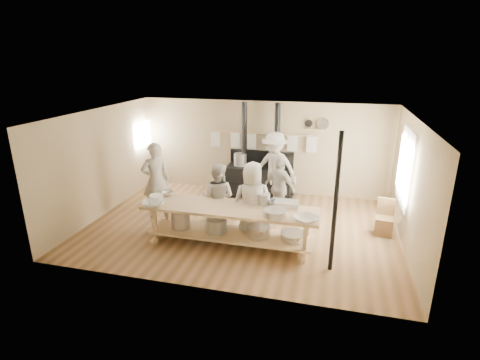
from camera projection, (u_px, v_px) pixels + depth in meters
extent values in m
plane|color=brown|center=(241.00, 227.00, 8.68)|extent=(7.00, 7.00, 0.00)
plane|color=tan|center=(263.00, 148.00, 10.57)|extent=(7.00, 0.00, 7.00)
plane|color=tan|center=(203.00, 219.00, 5.97)|extent=(7.00, 0.00, 7.00)
plane|color=tan|center=(102.00, 163.00, 9.09)|extent=(0.00, 5.00, 5.00)
plane|color=tan|center=(411.00, 186.00, 7.45)|extent=(0.00, 5.00, 5.00)
plane|color=#C9B795|center=(241.00, 114.00, 7.86)|extent=(7.00, 7.00, 0.00)
cube|color=beige|center=(406.00, 168.00, 7.94)|extent=(0.06, 1.35, 1.65)
plane|color=white|center=(404.00, 168.00, 7.95)|extent=(0.00, 1.50, 1.50)
cube|color=beige|center=(404.00, 168.00, 7.95)|extent=(0.02, 0.03, 1.50)
plane|color=white|center=(143.00, 134.00, 10.82)|extent=(0.00, 0.90, 0.90)
cube|color=black|center=(259.00, 181.00, 10.48)|extent=(1.80, 0.70, 0.85)
cube|color=black|center=(259.00, 194.00, 10.59)|extent=(1.90, 0.75, 0.10)
cube|color=black|center=(262.00, 157.00, 10.55)|extent=(1.80, 0.12, 0.35)
cylinder|color=black|center=(244.00, 134.00, 10.21)|extent=(0.15, 0.15, 1.75)
cylinder|color=black|center=(277.00, 136.00, 10.00)|extent=(0.15, 0.15, 1.75)
cylinder|color=#B2B2B7|center=(240.00, 159.00, 10.42)|extent=(0.36, 0.36, 0.34)
cylinder|color=gray|center=(279.00, 163.00, 10.12)|extent=(0.30, 0.30, 0.30)
cylinder|color=tan|center=(262.00, 134.00, 10.34)|extent=(3.00, 0.04, 0.04)
cube|color=silver|center=(216.00, 139.00, 10.73)|extent=(0.28, 0.01, 0.46)
cube|color=silver|center=(234.00, 140.00, 10.60)|extent=(0.28, 0.01, 0.46)
cube|color=silver|center=(253.00, 141.00, 10.47)|extent=(0.28, 0.01, 0.46)
cube|color=silver|center=(272.00, 142.00, 10.35)|extent=(0.28, 0.01, 0.46)
cube|color=silver|center=(291.00, 143.00, 10.22)|extent=(0.28, 0.01, 0.46)
cube|color=silver|center=(311.00, 144.00, 10.09)|extent=(0.28, 0.01, 0.46)
cube|color=tan|center=(314.00, 129.00, 9.97)|extent=(0.50, 0.14, 0.03)
cylinder|color=black|center=(309.00, 123.00, 9.98)|extent=(0.20, 0.04, 0.20)
cylinder|color=silver|center=(323.00, 124.00, 9.89)|extent=(0.32, 0.03, 0.32)
cube|color=tan|center=(230.00, 209.00, 7.59)|extent=(3.60, 0.90, 0.06)
cube|color=tan|center=(230.00, 234.00, 7.77)|extent=(3.40, 0.80, 0.04)
cube|color=tan|center=(230.00, 236.00, 7.79)|extent=(3.30, 0.06, 0.06)
cube|color=tan|center=(155.00, 224.00, 7.81)|extent=(0.07, 0.07, 0.85)
cube|color=tan|center=(167.00, 213.00, 8.36)|extent=(0.07, 0.07, 0.85)
cube|color=tan|center=(305.00, 242.00, 7.08)|extent=(0.07, 0.07, 0.85)
cube|color=tan|center=(307.00, 228.00, 7.63)|extent=(0.07, 0.07, 0.85)
cylinder|color=#B2B2B7|center=(181.00, 219.00, 7.97)|extent=(0.40, 0.40, 0.38)
cylinder|color=gray|center=(216.00, 225.00, 7.79)|extent=(0.44, 0.44, 0.30)
cylinder|color=silver|center=(259.00, 231.00, 7.59)|extent=(0.48, 0.48, 0.22)
cylinder|color=silver|center=(293.00, 237.00, 7.44)|extent=(0.52, 0.52, 0.14)
cylinder|color=black|center=(335.00, 204.00, 6.55)|extent=(0.08, 0.08, 2.60)
imported|color=#B2AA9D|center=(156.00, 180.00, 8.97)|extent=(0.81, 0.76, 1.85)
imported|color=#B2AA9D|center=(218.00, 198.00, 8.27)|extent=(0.82, 0.67, 1.58)
imported|color=#B2AA9D|center=(252.00, 202.00, 7.85)|extent=(0.96, 0.76, 1.71)
imported|color=#B2AA9D|center=(280.00, 188.00, 8.95)|extent=(0.96, 0.78, 1.53)
imported|color=#B2AA9D|center=(274.00, 168.00, 9.84)|extent=(1.35, 0.94, 1.92)
cube|color=brown|center=(384.00, 226.00, 8.25)|extent=(0.42, 0.42, 0.40)
cube|color=brown|center=(386.00, 207.00, 8.28)|extent=(0.38, 0.08, 0.45)
imported|color=white|center=(153.00, 204.00, 7.63)|extent=(0.55, 0.55, 0.10)
imported|color=silver|center=(167.00, 193.00, 8.24)|extent=(0.39, 0.39, 0.09)
imported|color=white|center=(306.00, 219.00, 6.90)|extent=(0.63, 0.63, 0.11)
imported|color=silver|center=(279.00, 203.00, 7.64)|extent=(0.47, 0.47, 0.12)
cube|color=#B2B2B7|center=(287.00, 204.00, 7.61)|extent=(0.51, 0.36, 0.11)
cylinder|color=silver|center=(275.00, 213.00, 7.12)|extent=(0.53, 0.53, 0.14)
cylinder|color=gray|center=(264.00, 199.00, 7.70)|extent=(0.27, 0.27, 0.23)
cylinder|color=white|center=(156.00, 199.00, 7.78)|extent=(0.35, 0.35, 0.18)
cylinder|color=white|center=(256.00, 198.00, 7.74)|extent=(0.18, 0.18, 0.23)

